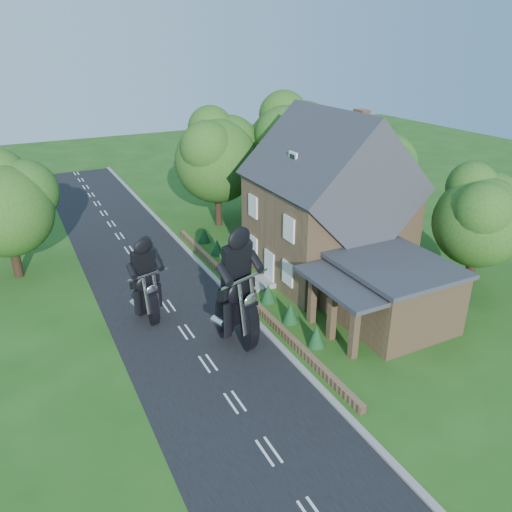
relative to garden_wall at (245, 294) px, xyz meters
name	(u,v)px	position (x,y,z in m)	size (l,w,h in m)	color
ground	(208,364)	(-4.30, -5.00, -0.20)	(120.00, 120.00, 0.00)	#204C15
road	(208,363)	(-4.30, -5.00, -0.19)	(7.00, 80.00, 0.02)	black
kerb	(277,343)	(-0.65, -5.00, -0.14)	(0.30, 80.00, 0.12)	gray
garden_wall	(245,294)	(0.00, 0.00, 0.00)	(0.30, 22.00, 0.40)	olive
house	(328,206)	(6.19, 1.00, 4.14)	(9.54, 8.64, 10.24)	olive
annex	(389,292)	(5.57, -5.80, 1.57)	(7.05, 5.94, 3.44)	olive
tree_annex_side	(484,213)	(12.83, -4.90, 4.49)	(5.64, 5.20, 7.48)	black
tree_house_right	(380,172)	(12.35, 3.62, 4.99)	(6.51, 6.00, 8.40)	black
tree_behind_house	(295,142)	(9.88, 11.14, 6.03)	(7.81, 7.20, 10.08)	black
tree_behind_left	(221,153)	(3.86, 12.13, 5.53)	(6.94, 6.40, 9.16)	black
tree_far_road	(11,202)	(-11.16, 9.11, 4.64)	(6.08, 5.60, 7.84)	black
shrub_a	(316,336)	(1.00, -6.00, 0.35)	(0.90, 0.90, 1.10)	#113619
shrub_b	(290,313)	(1.00, -3.50, 0.35)	(0.90, 0.90, 1.10)	#113619
shrub_c	(268,293)	(1.00, -1.00, 0.35)	(0.90, 0.90, 1.10)	#113619
shrub_d	(232,260)	(1.00, 4.00, 0.35)	(0.90, 0.90, 1.10)	#113619
shrub_e	(217,247)	(1.00, 6.50, 0.35)	(0.90, 0.90, 1.10)	#113619
shrub_f	(204,235)	(1.00, 9.00, 0.35)	(0.90, 0.90, 1.10)	#113619
motorcycle_lead	(238,327)	(-2.33, -4.05, 0.72)	(0.50, 1.98, 1.84)	black
motorcycle_follow	(148,308)	(-5.67, 0.08, 0.50)	(0.38, 1.51, 1.41)	black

